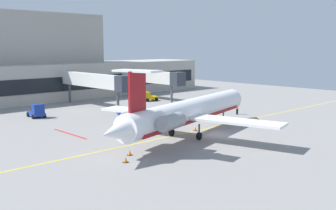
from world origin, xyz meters
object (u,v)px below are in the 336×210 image
Objects in this scene: regional_jet at (188,112)px; marshaller at (237,108)px; pushback_tractor at (149,97)px; baggage_tug at (37,111)px; belt_loader at (131,110)px.

regional_jet is 16.16× the size of marshaller.
marshaller is at bearing 17.90° from regional_jet.
marshaller reaches higher than pushback_tractor.
regional_jet is 26.30m from baggage_tug.
baggage_tug is (-7.31, 25.17, -2.10)m from regional_jet.
baggage_tug is 14.39m from belt_loader.
belt_loader reaches higher than pushback_tractor.
regional_jet reaches higher than belt_loader.
baggage_tug is 31.50m from marshaller.
pushback_tractor is 1.67× the size of marshaller.
marshaller is (-0.07, -21.89, 0.13)m from pushback_tractor.
marshaller is (17.39, 5.62, -2.09)m from regional_jet.
pushback_tractor is at bearing 40.02° from belt_loader.
regional_jet is at bearing -103.33° from belt_loader.
pushback_tractor is at bearing 57.59° from regional_jet.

